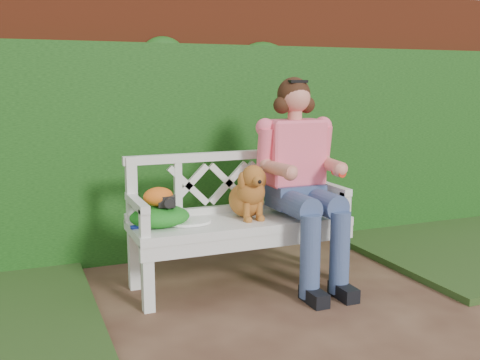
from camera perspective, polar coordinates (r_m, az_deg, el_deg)
name	(u,v)px	position (r m, az deg, el deg)	size (l,w,h in m)	color
ground	(309,329)	(3.38, 7.06, -14.80)	(60.00, 60.00, 0.00)	#3F241A
brick_wall	(203,118)	(4.82, -3.81, 6.25)	(10.00, 0.30, 2.20)	maroon
ivy_hedge	(212,150)	(4.64, -2.91, 3.01)	(10.00, 0.18, 1.70)	#27641B
garden_bench	(240,252)	(3.93, 0.00, -7.34)	(1.58, 0.60, 0.48)	white
seated_woman	(297,181)	(3.98, 5.81, -0.09)	(0.61, 0.81, 1.44)	#E35250
dog	(248,190)	(3.86, 0.79, -1.05)	(0.26, 0.35, 0.39)	#9A5027
tennis_racket	(186,222)	(3.74, -5.56, -4.28)	(0.57, 0.24, 0.03)	white
green_bag	(160,216)	(3.69, -8.15, -3.65)	(0.39, 0.30, 0.13)	#2B893A
camera_item	(167,201)	(3.64, -7.41, -2.15)	(0.11, 0.08, 0.07)	black
baseball_glove	(158,197)	(3.67, -8.30, -1.68)	(0.20, 0.15, 0.12)	#D25D16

